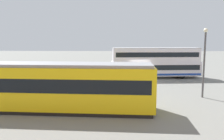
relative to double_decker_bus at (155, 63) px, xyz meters
name	(u,v)px	position (x,y,z in m)	size (l,w,h in m)	color
ground_plane	(140,80)	(2.13, 1.60, -2.01)	(160.00, 160.00, 0.00)	slate
double_decker_bus	(155,63)	(0.00, 0.00, 0.00)	(11.58, 3.40, 3.93)	silver
tram_yellow	(45,86)	(9.97, 13.94, -0.29)	(15.11, 3.47, 3.30)	yellow
pedestrian_near_railing	(110,82)	(5.57, 8.50, -1.03)	(0.36, 0.32, 1.69)	#4C3F2D
pedestrian_crossing	(139,85)	(3.08, 9.88, -0.98)	(0.45, 0.45, 1.78)	#33384C
pedestrian_railing	(110,82)	(5.62, 7.13, -1.27)	(6.98, 0.38, 1.08)	gray
info_sign	(74,73)	(9.14, 7.89, -0.23)	(1.02, 0.13, 2.59)	slate
street_lamp	(204,57)	(-2.34, 10.18, 1.47)	(0.36, 0.36, 5.84)	#4C4C51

